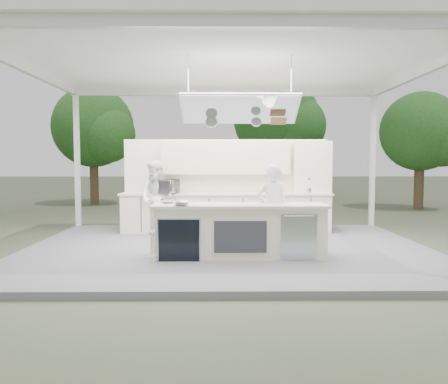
{
  "coord_description": "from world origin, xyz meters",
  "views": [
    {
      "loc": [
        -0.16,
        -8.63,
        1.83
      ],
      "look_at": [
        -0.06,
        0.4,
        1.2
      ],
      "focal_mm": 35.0,
      "sensor_mm": 36.0,
      "label": 1
    }
  ],
  "objects_px": {
    "back_counter": "(226,212)",
    "head_chef": "(272,209)",
    "sous_chef": "(156,197)",
    "demo_island": "(238,231)"
  },
  "relations": [
    {
      "from": "head_chef",
      "to": "sous_chef",
      "type": "distance_m",
      "value": 3.27
    },
    {
      "from": "demo_island",
      "to": "sous_chef",
      "type": "height_order",
      "value": "sous_chef"
    },
    {
      "from": "demo_island",
      "to": "sous_chef",
      "type": "distance_m",
      "value": 3.08
    },
    {
      "from": "back_counter",
      "to": "sous_chef",
      "type": "relative_size",
      "value": 2.93
    },
    {
      "from": "back_counter",
      "to": "sous_chef",
      "type": "xyz_separation_m",
      "value": [
        -1.63,
        -0.35,
        0.39
      ]
    },
    {
      "from": "back_counter",
      "to": "head_chef",
      "type": "distance_m",
      "value": 2.67
    },
    {
      "from": "demo_island",
      "to": "back_counter",
      "type": "relative_size",
      "value": 0.61
    },
    {
      "from": "back_counter",
      "to": "head_chef",
      "type": "xyz_separation_m",
      "value": [
        0.82,
        -2.51,
        0.35
      ]
    },
    {
      "from": "demo_island",
      "to": "sous_chef",
      "type": "xyz_separation_m",
      "value": [
        -1.81,
        2.46,
        0.39
      ]
    },
    {
      "from": "sous_chef",
      "to": "back_counter",
      "type": "bearing_deg",
      "value": 36.32
    }
  ]
}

